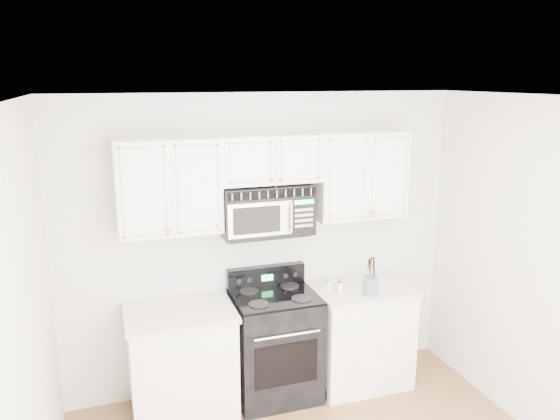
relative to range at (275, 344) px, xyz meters
name	(u,v)px	position (x,y,z in m)	size (l,w,h in m)	color
room	(350,329)	(0.00, -1.46, 0.82)	(3.51, 3.51, 2.61)	brown
base_cabinet_left	(182,366)	(-0.80, -0.02, -0.06)	(0.86, 0.65, 0.92)	white
base_cabinet_right	(359,337)	(0.80, -0.02, -0.06)	(0.86, 0.65, 0.92)	white
range	(275,344)	(0.00, 0.00, 0.00)	(0.70, 0.64, 1.10)	black
upper_cabinets	(269,175)	(0.00, 0.13, 1.45)	(2.44, 0.37, 0.75)	white
microwave	(266,209)	(-0.04, 0.10, 1.17)	(0.75, 0.43, 0.42)	black
utensil_crock	(370,285)	(0.79, -0.21, 0.52)	(0.12, 0.12, 0.33)	#495974
shaker_salt	(329,284)	(0.50, 0.00, 0.49)	(0.04, 0.04, 0.10)	silver
shaker_pepper	(340,286)	(0.56, -0.09, 0.49)	(0.05, 0.05, 0.11)	silver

